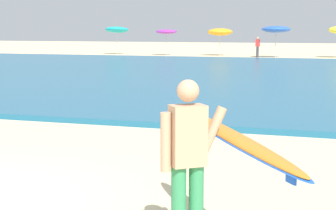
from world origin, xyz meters
The scene contains 7 objects.
sea centered at (0.00, 19.78, 0.07)m, with size 120.00×28.00×0.14m, color #1E6084.
surfer_with_board centered at (3.59, -0.33, 1.03)m, with size 1.90×2.39×1.73m.
beach_umbrella_0 centered at (-13.75, 38.10, 2.11)m, with size 2.02×2.06×2.46m.
beach_umbrella_1 centered at (-9.10, 37.66, 1.96)m, with size 1.76×1.76×2.15m.
beach_umbrella_2 centered at (-4.67, 38.22, 1.94)m, with size 2.05×2.05×2.24m.
beach_umbrella_3 centered at (0.02, 36.72, 2.15)m, with size 2.18×2.19×2.42m.
beachgoer_near_row_left centered at (-1.36, 36.75, 0.84)m, with size 0.32×0.20×1.58m.
Camera 1 is at (4.79, -5.45, 2.21)m, focal length 57.73 mm.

